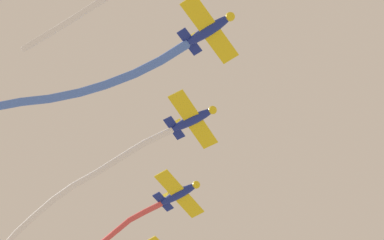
% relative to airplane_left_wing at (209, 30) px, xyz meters
% --- Properties ---
extents(airplane_left_wing, '(6.24, 7.78, 2.02)m').
position_rel_airplane_left_wing_xyz_m(airplane_left_wing, '(0.00, 0.00, 0.00)').
color(airplane_left_wing, navy).
extents(smoke_trail_left_wing, '(25.83, 7.96, 2.01)m').
position_rel_airplane_left_wing_xyz_m(smoke_trail_left_wing, '(14.61, -5.96, 0.19)').
color(smoke_trail_left_wing, '#4C75DB').
extents(airplane_right_wing, '(6.20, 7.96, 2.02)m').
position_rel_airplane_left_wing_xyz_m(airplane_right_wing, '(2.28, -10.82, 0.25)').
color(airplane_right_wing, navy).
extents(smoke_trail_right_wing, '(25.56, 19.26, 2.05)m').
position_rel_airplane_left_wing_xyz_m(smoke_trail_right_wing, '(17.98, -20.37, -0.61)').
color(smoke_trail_right_wing, white).
extents(airplane_slot, '(6.23, 7.79, 2.02)m').
position_rel_airplane_left_wing_xyz_m(airplane_slot, '(4.58, -21.62, 0.50)').
color(airplane_slot, navy).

